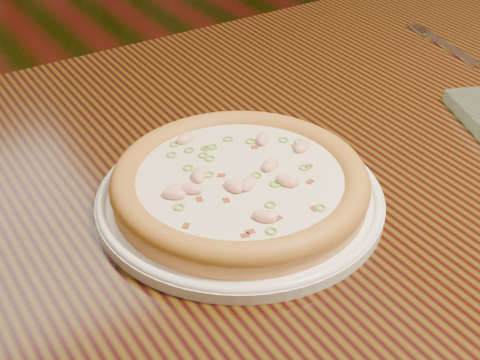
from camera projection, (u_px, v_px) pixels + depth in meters
hero_table at (298, 216)px, 0.85m from camera, size 1.20×0.80×0.75m
plate at (240, 197)px, 0.70m from camera, size 0.30×0.30×0.02m
pizza at (240, 182)px, 0.69m from camera, size 0.27×0.27×0.03m
fork at (445, 45)px, 1.05m from camera, size 0.05×0.18×0.00m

